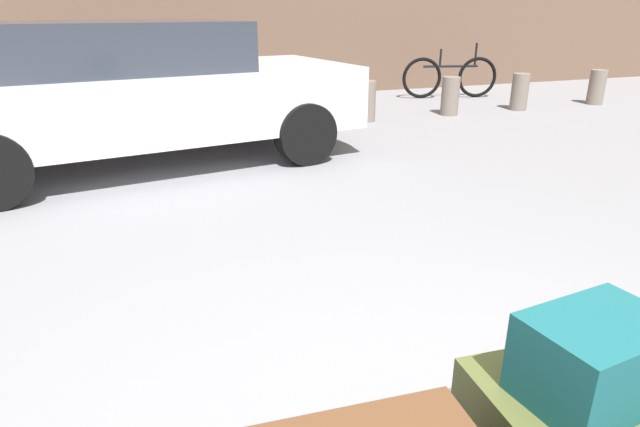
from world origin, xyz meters
The scene contains 7 objects.
duffel_bag_teal_topmost_pile centered at (0.26, -0.05, 0.73)m, with size 0.35×0.25×0.22m, color #144C51.
parked_car centered at (-0.62, 4.93, 0.76)m, with size 4.52×2.42×1.42m.
bicycle_leaning centered at (4.88, 7.66, 0.37)m, with size 1.72×0.49×0.96m.
bollard_kerb_near centered at (2.53, 6.18, 0.29)m, with size 0.27×0.27×0.57m, color #72665B.
bollard_kerb_mid centered at (3.93, 6.18, 0.29)m, with size 0.27×0.27×0.57m, color #72665B.
bollard_kerb_far centered at (5.23, 6.18, 0.29)m, with size 0.27×0.27×0.57m, color #72665B.
bollard_corner centered at (6.83, 6.18, 0.29)m, with size 0.27×0.27×0.57m, color #72665B.
Camera 1 is at (-0.74, -0.84, 1.53)m, focal length 29.82 mm.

